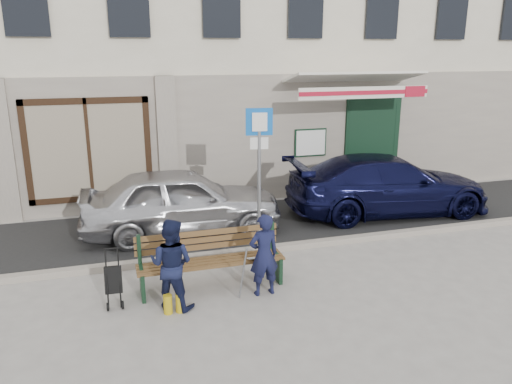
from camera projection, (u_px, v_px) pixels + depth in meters
name	position (u px, v px, depth m)	size (l,w,h in m)	color
ground	(293.00, 286.00, 8.29)	(80.00, 80.00, 0.00)	#9E9991
asphalt_lane	(244.00, 225.00, 11.15)	(60.00, 3.20, 0.01)	#282828
curb	(265.00, 249.00, 9.66)	(60.00, 0.18, 0.12)	#9E9384
building	(195.00, 8.00, 14.72)	(20.00, 8.27, 10.00)	beige
car_silver	(182.00, 201.00, 10.51)	(1.68, 4.18, 1.42)	silver
car_navy	(388.00, 185.00, 11.84)	(1.96, 4.82, 1.40)	black
parking_sign	(259.00, 156.00, 9.47)	(0.51, 0.12, 2.74)	gray
bench	(208.00, 261.00, 8.12)	(2.40, 1.17, 0.98)	brown
man	(264.00, 255.00, 7.84)	(0.49, 0.32, 1.35)	#131635
woman	(171.00, 264.00, 7.43)	(0.68, 0.53, 1.41)	#131836
stroller	(113.00, 281.00, 7.58)	(0.27, 0.38, 0.89)	black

